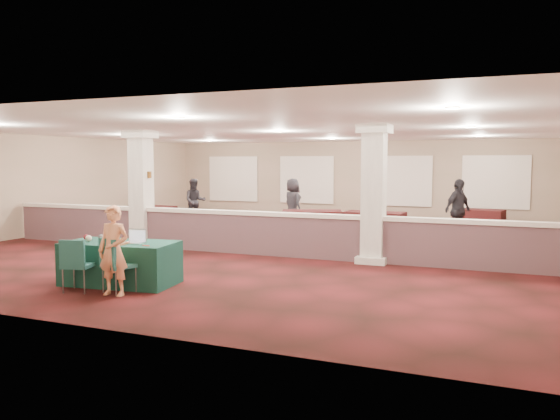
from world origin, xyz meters
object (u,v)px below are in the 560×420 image
at_px(conf_chair_main, 114,261).
at_px(far_table_back_left, 153,215).
at_px(far_table_front_right, 409,237).
at_px(far_table_back_center, 375,224).
at_px(attendee_c, 458,210).
at_px(far_table_front_left, 143,225).
at_px(conf_chair_side, 76,261).
at_px(attendee_a, 195,201).
at_px(far_table_front_center, 312,222).
at_px(far_table_back_right, 479,219).
at_px(woman, 114,251).
at_px(attendee_d, 293,203).
at_px(attendee_b, 373,217).
at_px(near_table, 121,263).

xyz_separation_m(conf_chair_main, far_table_back_left, (-5.90, 9.43, -0.24)).
relative_size(far_table_front_right, far_table_back_left, 1.14).
xyz_separation_m(far_table_back_left, far_table_back_center, (8.50, 0.00, 0.03)).
bearing_deg(conf_chair_main, attendee_c, 78.96).
distance_m(far_table_front_left, far_table_back_left, 3.35).
height_order(conf_chair_side, far_table_front_left, conf_chair_side).
height_order(attendee_a, attendee_c, attendee_c).
relative_size(conf_chair_side, far_table_front_center, 0.51).
relative_size(far_table_front_left, far_table_back_right, 1.06).
bearing_deg(far_table_back_left, woman, -57.91).
bearing_deg(attendee_c, woman, -176.91).
relative_size(far_table_front_left, far_table_back_center, 0.94).
distance_m(far_table_back_left, far_table_back_center, 8.50).
relative_size(attendee_a, attendee_c, 0.93).
distance_m(far_table_back_right, attendee_d, 6.63).
distance_m(far_table_front_left, attendee_a, 3.75).
bearing_deg(conf_chair_side, attendee_a, 94.71).
relative_size(far_table_front_left, attendee_c, 0.96).
height_order(far_table_front_right, far_table_back_center, far_table_front_right).
bearing_deg(far_table_back_right, far_table_back_left, -163.99).
distance_m(far_table_front_center, attendee_b, 3.86).
xyz_separation_m(conf_chair_side, woman, (0.77, 0.09, 0.22)).
height_order(far_table_back_right, attendee_d, attendee_d).
bearing_deg(conf_chair_side, attendee_d, 73.73).
bearing_deg(far_table_front_left, woman, -57.10).
bearing_deg(far_table_front_right, attendee_d, 141.29).
relative_size(far_table_front_right, attendee_b, 1.05).
bearing_deg(far_table_front_left, far_table_back_left, 120.17).
distance_m(near_table, conf_chair_side, 0.93).
height_order(near_table, attendee_a, attendee_a).
distance_m(conf_chair_main, attendee_a, 11.19).
height_order(woman, attendee_c, attendee_c).
distance_m(conf_chair_main, attendee_c, 10.52).
xyz_separation_m(far_table_back_right, attendee_b, (-2.33, -6.50, 0.59)).
height_order(attendee_a, attendee_b, attendee_b).
distance_m(near_table, conf_chair_main, 0.80).
bearing_deg(far_table_front_left, attendee_a, 94.66).
height_order(near_table, far_table_back_left, near_table).
height_order(attendee_c, attendee_d, attendee_c).
bearing_deg(far_table_back_left, far_table_front_left, -59.83).
bearing_deg(attendee_b, far_table_front_center, -178.59).
bearing_deg(far_table_back_right, woman, -113.25).
height_order(woman, far_table_front_center, woman).
distance_m(conf_chair_side, attendee_c, 11.04).
bearing_deg(far_table_back_left, attendee_b, -19.25).
xyz_separation_m(far_table_front_right, attendee_d, (-4.68, 3.75, 0.49)).
bearing_deg(far_table_front_left, conf_chair_side, -62.36).
relative_size(conf_chair_main, far_table_front_right, 0.51).
relative_size(conf_chair_main, far_table_back_center, 0.53).
bearing_deg(attendee_d, far_table_front_left, 83.57).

